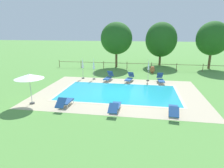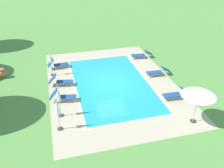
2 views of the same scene
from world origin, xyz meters
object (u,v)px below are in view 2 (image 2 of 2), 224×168
(sun_lounger_north_end, at_px, (141,55))
(terracotta_urn_near_fence, at_px, (2,73))
(patio_umbrella_open_foreground, at_px, (199,93))
(patio_umbrella_closed_row_west, at_px, (57,108))
(sun_lounger_north_near_steps, at_px, (158,72))
(sun_lounger_north_mid, at_px, (61,81))
(sun_lounger_north_far, at_px, (63,96))
(sun_lounger_south_near_corner, at_px, (58,64))
(sun_lounger_south_mid, at_px, (176,94))
(patio_umbrella_closed_row_centre, at_px, (50,59))
(patio_umbrella_closed_row_mid_west, at_px, (59,95))

(sun_lounger_north_end, bearing_deg, terracotta_urn_near_fence, 94.06)
(patio_umbrella_open_foreground, distance_m, patio_umbrella_closed_row_west, 8.29)
(sun_lounger_north_near_steps, xyz_separation_m, terracotta_urn_near_fence, (2.92, 12.68, 0.08))
(sun_lounger_north_mid, distance_m, patio_umbrella_open_foreground, 10.30)
(sun_lounger_north_end, bearing_deg, patio_umbrella_open_foreground, 178.05)
(sun_lounger_north_far, xyz_separation_m, sun_lounger_south_near_corner, (5.53, -0.03, 0.00))
(terracotta_urn_near_fence, bearing_deg, sun_lounger_north_end, -85.94)
(sun_lounger_south_mid, distance_m, patio_umbrella_open_foreground, 3.20)
(sun_lounger_north_near_steps, height_order, patio_umbrella_closed_row_centre, patio_umbrella_closed_row_centre)
(sun_lounger_north_end, height_order, sun_lounger_south_near_corner, sun_lounger_south_near_corner)
(patio_umbrella_open_foreground, distance_m, terracotta_urn_near_fence, 15.47)
(sun_lounger_north_far, relative_size, terracotta_urn_near_fence, 2.38)
(sun_lounger_south_mid, relative_size, patio_umbrella_closed_row_west, 0.86)
(patio_umbrella_open_foreground, xyz_separation_m, patio_umbrella_closed_row_west, (1.39, 8.16, -0.50))
(sun_lounger_south_near_corner, xyz_separation_m, sun_lounger_south_mid, (-7.23, -7.83, -0.02))
(patio_umbrella_closed_row_mid_west, xyz_separation_m, patio_umbrella_closed_row_centre, (5.93, 0.26, -0.04))
(sun_lounger_north_end, bearing_deg, patio_umbrella_closed_row_west, 135.83)
(sun_lounger_north_end, bearing_deg, patio_umbrella_closed_row_centre, 99.94)
(sun_lounger_north_end, xyz_separation_m, terracotta_urn_near_fence, (-0.90, 12.64, 0.08))
(sun_lounger_north_near_steps, height_order, patio_umbrella_closed_row_mid_west, patio_umbrella_closed_row_mid_west)
(patio_umbrella_open_foreground, bearing_deg, sun_lounger_south_mid, -3.54)
(sun_lounger_north_end, xyz_separation_m, patio_umbrella_closed_row_west, (-8.76, 8.51, 1.23))
(sun_lounger_north_near_steps, bearing_deg, patio_umbrella_closed_row_mid_west, 113.40)
(sun_lounger_north_end, height_order, sun_lounger_south_mid, sun_lounger_south_mid)
(sun_lounger_north_far, xyz_separation_m, patio_umbrella_closed_row_west, (-3.02, 0.48, 1.19))
(patio_umbrella_closed_row_mid_west, bearing_deg, sun_lounger_north_mid, -4.97)
(sun_lounger_north_end, height_order, patio_umbrella_closed_row_centre, patio_umbrella_closed_row_centre)
(sun_lounger_north_far, bearing_deg, patio_umbrella_closed_row_west, 171.02)
(terracotta_urn_near_fence, bearing_deg, patio_umbrella_closed_row_centre, -98.55)
(sun_lounger_south_near_corner, distance_m, patio_umbrella_closed_row_centre, 1.84)
(sun_lounger_north_end, relative_size, patio_umbrella_closed_row_centre, 0.85)
(terracotta_urn_near_fence, bearing_deg, sun_lounger_south_mid, -117.72)
(sun_lounger_north_mid, distance_m, sun_lounger_south_near_corner, 3.25)
(sun_lounger_north_near_steps, distance_m, sun_lounger_south_mid, 3.64)
(sun_lounger_north_end, bearing_deg, sun_lounger_north_far, 125.55)
(sun_lounger_north_near_steps, relative_size, sun_lounger_north_far, 1.07)
(sun_lounger_north_end, xyz_separation_m, patio_umbrella_open_foreground, (-10.15, 0.35, 1.73))
(sun_lounger_north_near_steps, bearing_deg, sun_lounger_north_mid, 87.47)
(sun_lounger_north_mid, relative_size, patio_umbrella_closed_row_west, 0.84)
(sun_lounger_north_near_steps, relative_size, patio_umbrella_closed_row_centre, 0.84)
(sun_lounger_north_far, xyz_separation_m, patio_umbrella_closed_row_centre, (4.23, 0.57, 1.16))
(sun_lounger_south_near_corner, relative_size, patio_umbrella_open_foreground, 0.82)
(sun_lounger_north_end, relative_size, sun_lounger_south_mid, 1.04)
(sun_lounger_south_near_corner, bearing_deg, patio_umbrella_closed_row_mid_west, 177.34)
(patio_umbrella_closed_row_west, xyz_separation_m, terracotta_urn_near_fence, (7.86, 4.13, -1.15))
(sun_lounger_south_near_corner, xyz_separation_m, terracotta_urn_near_fence, (-0.69, 4.63, 0.04))
(patio_umbrella_closed_row_mid_west, bearing_deg, sun_lounger_south_near_corner, -2.66)
(sun_lounger_north_near_steps, xyz_separation_m, patio_umbrella_closed_row_mid_west, (-3.63, 8.38, 1.23))
(sun_lounger_north_far, height_order, patio_umbrella_closed_row_centre, patio_umbrella_closed_row_centre)
(sun_lounger_south_mid, bearing_deg, sun_lounger_north_near_steps, -3.43)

